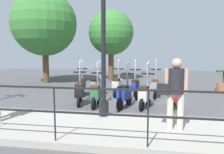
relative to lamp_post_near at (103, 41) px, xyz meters
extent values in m
plane|color=#4C4C4F|center=(2.40, -0.29, -2.15)|extent=(28.00, 28.00, 0.00)
cube|color=#A39E93|center=(-0.80, -0.29, -2.07)|extent=(2.20, 20.00, 0.15)
cube|color=gray|center=(0.25, -0.29, -2.07)|extent=(0.10, 20.00, 0.15)
cube|color=black|center=(-1.80, -0.29, -0.95)|extent=(0.04, 16.00, 0.04)
cube|color=black|center=(-1.80, -0.29, -1.42)|extent=(0.04, 16.00, 0.04)
cylinder|color=black|center=(-1.80, -1.18, -1.47)|extent=(0.03, 0.03, 1.05)
cylinder|color=black|center=(-1.80, 0.60, -1.47)|extent=(0.03, 0.03, 1.05)
cylinder|color=black|center=(0.00, 0.00, -1.80)|extent=(0.26, 0.26, 0.40)
cylinder|color=black|center=(0.00, 0.00, 0.19)|extent=(0.12, 0.12, 4.37)
cylinder|color=beige|center=(-0.86, -1.88, -1.59)|extent=(0.14, 0.14, 0.82)
cylinder|color=beige|center=(-0.82, -1.66, -1.59)|extent=(0.14, 0.14, 0.82)
cylinder|color=#232328|center=(-0.84, -1.77, -0.90)|extent=(0.37, 0.37, 0.55)
sphere|color=tan|center=(-0.84, -1.77, -0.52)|extent=(0.22, 0.22, 0.22)
cylinder|color=tan|center=(-0.87, -1.97, -0.89)|extent=(0.09, 0.09, 0.52)
cylinder|color=tan|center=(-0.80, -1.57, -0.89)|extent=(0.09, 0.09, 0.52)
cube|color=black|center=(-0.84, -1.51, -1.08)|extent=(0.19, 0.30, 0.24)
cylinder|color=brown|center=(6.55, 4.88, -1.10)|extent=(0.36, 0.36, 2.09)
sphere|color=#387A33|center=(6.55, 4.88, 1.36)|extent=(3.78, 3.78, 3.78)
cylinder|color=brown|center=(8.42, 1.24, -1.15)|extent=(0.36, 0.36, 2.01)
sphere|color=#387A33|center=(8.42, 1.24, 0.94)|extent=(2.89, 2.89, 2.89)
cylinder|color=#9E5B3D|center=(4.81, -4.54, -1.92)|extent=(0.56, 0.56, 0.45)
cylinder|color=brown|center=(4.81, -4.54, -1.45)|extent=(0.10, 0.10, 0.50)
ellipsoid|color=#235B28|center=(5.06, -4.54, -1.15)|extent=(0.56, 0.16, 0.10)
ellipsoid|color=#235B28|center=(4.81, -4.29, -1.15)|extent=(0.56, 0.16, 0.10)
ellipsoid|color=#235B28|center=(4.99, -4.36, -1.15)|extent=(0.56, 0.16, 0.10)
cylinder|color=black|center=(2.05, -2.08, -1.95)|extent=(0.41, 0.15, 0.40)
cylinder|color=black|center=(1.24, -1.93, -1.95)|extent=(0.41, 0.15, 0.40)
cube|color=#B21E1E|center=(1.56, -1.99, -1.67)|extent=(0.64, 0.38, 0.36)
cube|color=#B21E1E|center=(1.85, -2.04, -1.65)|extent=(0.17, 0.32, 0.44)
cube|color=black|center=(1.49, -1.98, -1.44)|extent=(0.44, 0.33, 0.10)
cylinder|color=gray|center=(1.91, -2.05, -1.29)|extent=(0.19, 0.10, 0.55)
cube|color=black|center=(1.91, -2.05, -1.02)|extent=(0.14, 0.44, 0.05)
cube|color=silver|center=(1.97, -2.06, -0.82)|extent=(0.39, 0.10, 0.42)
cylinder|color=black|center=(1.96, -1.20, -1.95)|extent=(0.41, 0.18, 0.40)
cylinder|color=black|center=(1.15, -0.99, -1.95)|extent=(0.41, 0.18, 0.40)
cube|color=beige|center=(1.47, -1.07, -1.67)|extent=(0.65, 0.42, 0.36)
cube|color=beige|center=(1.75, -1.14, -1.65)|extent=(0.19, 0.32, 0.44)
cube|color=black|center=(1.41, -1.05, -1.44)|extent=(0.45, 0.35, 0.10)
cylinder|color=gray|center=(1.81, -1.16, -1.29)|extent=(0.19, 0.11, 0.55)
cube|color=black|center=(1.81, -1.16, -1.02)|extent=(0.17, 0.44, 0.05)
cube|color=silver|center=(1.87, -1.17, -0.82)|extent=(0.38, 0.13, 0.42)
cylinder|color=black|center=(1.93, -0.51, -1.95)|extent=(0.41, 0.18, 0.40)
cylinder|color=black|center=(1.13, -0.29, -1.95)|extent=(0.41, 0.18, 0.40)
cube|color=navy|center=(1.44, -0.38, -1.67)|extent=(0.65, 0.43, 0.36)
cube|color=navy|center=(1.72, -0.46, -1.65)|extent=(0.20, 0.32, 0.44)
cube|color=black|center=(1.38, -0.36, -1.44)|extent=(0.46, 0.36, 0.10)
cylinder|color=gray|center=(1.78, -0.47, -1.29)|extent=(0.19, 0.12, 0.55)
cube|color=black|center=(1.78, -0.47, -1.02)|extent=(0.18, 0.44, 0.05)
cube|color=silver|center=(1.84, -0.49, -0.82)|extent=(0.38, 0.13, 0.42)
cylinder|color=black|center=(1.91, 0.58, -1.95)|extent=(0.40, 0.09, 0.40)
cylinder|color=black|center=(1.08, 0.56, -1.95)|extent=(0.40, 0.09, 0.40)
cube|color=#2D6B38|center=(1.41, 0.57, -1.67)|extent=(0.61, 0.29, 0.36)
cube|color=#2D6B38|center=(1.70, 0.57, -1.65)|extent=(0.13, 0.30, 0.44)
cube|color=#4C2D19|center=(1.34, 0.57, -1.44)|extent=(0.40, 0.27, 0.10)
cylinder|color=gray|center=(1.76, 0.57, -1.29)|extent=(0.18, 0.07, 0.55)
cube|color=black|center=(1.76, 0.57, -1.02)|extent=(0.07, 0.44, 0.05)
cube|color=silver|center=(1.82, 0.58, -0.82)|extent=(0.39, 0.04, 0.42)
cylinder|color=black|center=(2.11, 1.32, -1.95)|extent=(0.41, 0.17, 0.40)
cylinder|color=black|center=(1.30, 1.14, -1.95)|extent=(0.41, 0.17, 0.40)
cube|color=black|center=(1.62, 1.22, -1.67)|extent=(0.65, 0.40, 0.36)
cube|color=black|center=(1.91, 1.28, -1.65)|extent=(0.18, 0.32, 0.44)
cube|color=black|center=(1.56, 1.20, -1.44)|extent=(0.45, 0.34, 0.10)
cylinder|color=gray|center=(1.97, 1.29, -1.29)|extent=(0.19, 0.11, 0.55)
cube|color=black|center=(1.97, 1.29, -1.02)|extent=(0.15, 0.44, 0.05)
cube|color=silver|center=(2.02, 1.30, -0.82)|extent=(0.39, 0.11, 0.42)
cylinder|color=black|center=(3.86, -1.51, -1.95)|extent=(0.41, 0.11, 0.40)
cylinder|color=black|center=(3.03, -1.44, -1.95)|extent=(0.41, 0.11, 0.40)
cube|color=gray|center=(3.36, -1.47, -1.67)|extent=(0.62, 0.33, 0.36)
cube|color=gray|center=(3.65, -1.49, -1.65)|extent=(0.14, 0.31, 0.44)
cube|color=#4C2D19|center=(3.29, -1.46, -1.44)|extent=(0.42, 0.29, 0.10)
cylinder|color=gray|center=(3.71, -1.50, -1.29)|extent=(0.19, 0.08, 0.55)
cube|color=black|center=(3.71, -1.50, -1.02)|extent=(0.10, 0.44, 0.05)
cube|color=silver|center=(3.77, -1.50, -0.82)|extent=(0.39, 0.06, 0.42)
cylinder|color=black|center=(3.61, -0.61, -1.95)|extent=(0.41, 0.13, 0.40)
cylinder|color=black|center=(2.79, -0.72, -1.95)|extent=(0.41, 0.13, 0.40)
cube|color=navy|center=(3.12, -0.68, -1.67)|extent=(0.63, 0.36, 0.36)
cube|color=navy|center=(3.40, -0.64, -1.65)|extent=(0.16, 0.31, 0.44)
cube|color=black|center=(3.05, -0.69, -1.44)|extent=(0.43, 0.31, 0.10)
cylinder|color=gray|center=(3.46, -0.63, -1.29)|extent=(0.19, 0.09, 0.55)
cube|color=black|center=(3.46, -0.63, -1.02)|extent=(0.12, 0.44, 0.05)
cube|color=silver|center=(3.52, -0.63, -0.82)|extent=(0.39, 0.08, 0.42)
cylinder|color=black|center=(3.85, 0.08, -1.95)|extent=(0.41, 0.12, 0.40)
cylinder|color=black|center=(3.02, 0.15, -1.95)|extent=(0.41, 0.12, 0.40)
cube|color=beige|center=(3.35, 0.12, -1.67)|extent=(0.62, 0.33, 0.36)
cube|color=beige|center=(3.64, 0.10, -1.65)|extent=(0.15, 0.31, 0.44)
cube|color=black|center=(3.28, 0.13, -1.44)|extent=(0.42, 0.30, 0.10)
cylinder|color=gray|center=(3.70, 0.09, -1.29)|extent=(0.19, 0.09, 0.55)
cube|color=black|center=(3.70, 0.09, -1.02)|extent=(0.10, 0.44, 0.05)
cube|color=silver|center=(3.76, 0.08, -0.82)|extent=(0.39, 0.07, 0.42)
cylinder|color=black|center=(3.58, 0.81, -1.95)|extent=(0.41, 0.19, 0.40)
cylinder|color=black|center=(2.79, 1.05, -1.95)|extent=(0.41, 0.19, 0.40)
cube|color=gray|center=(3.10, 0.96, -1.67)|extent=(0.66, 0.44, 0.36)
cube|color=gray|center=(3.38, 0.87, -1.65)|extent=(0.20, 0.32, 0.44)
cube|color=black|center=(3.04, 0.98, -1.44)|extent=(0.46, 0.36, 0.10)
cylinder|color=gray|center=(3.44, 0.86, -1.29)|extent=(0.20, 0.12, 0.55)
cube|color=black|center=(3.44, 0.86, -1.02)|extent=(0.18, 0.44, 0.05)
cube|color=silver|center=(3.50, 0.84, -0.82)|extent=(0.38, 0.14, 0.42)
cylinder|color=black|center=(3.71, 1.73, -1.95)|extent=(0.41, 0.17, 0.40)
cylinder|color=black|center=(2.90, 1.55, -1.95)|extent=(0.41, 0.17, 0.40)
cube|color=black|center=(3.22, 1.62, -1.67)|extent=(0.65, 0.40, 0.36)
cube|color=black|center=(3.50, 1.68, -1.65)|extent=(0.18, 0.32, 0.44)
cube|color=black|center=(3.15, 1.60, -1.44)|extent=(0.45, 0.34, 0.10)
cylinder|color=gray|center=(3.56, 1.69, -1.29)|extent=(0.19, 0.11, 0.55)
cube|color=black|center=(3.56, 1.69, -1.02)|extent=(0.16, 0.44, 0.05)
cube|color=silver|center=(3.62, 1.71, -0.82)|extent=(0.38, 0.11, 0.42)
camera|label=1|loc=(-5.66, -1.17, -0.26)|focal=35.00mm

